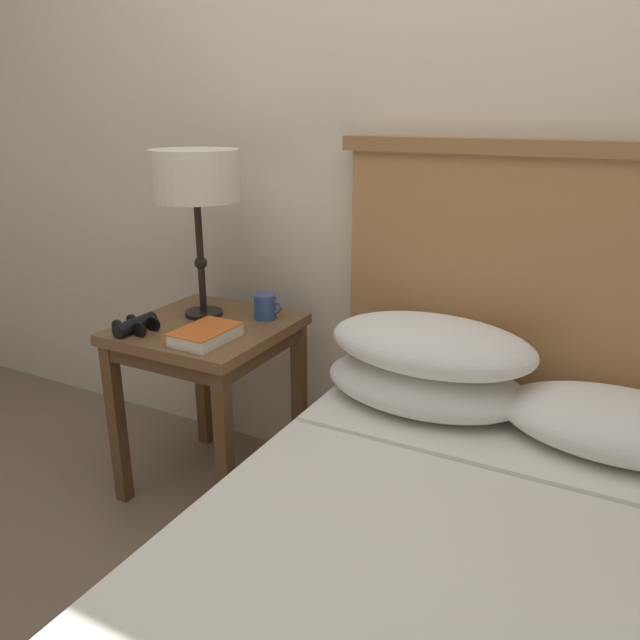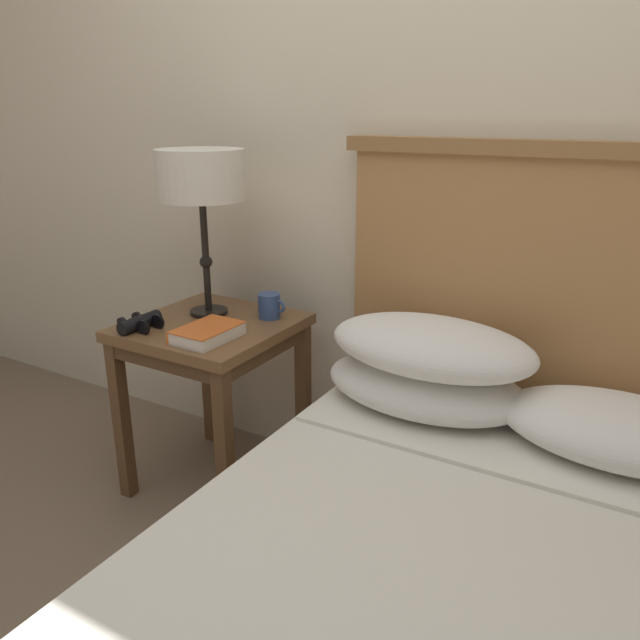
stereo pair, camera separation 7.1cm
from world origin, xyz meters
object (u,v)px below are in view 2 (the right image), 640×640
binoculars_pair (140,322)px  coffee_mug (270,306)px  book_on_nightstand (207,333)px  bed (446,596)px  table_lamp (201,179)px  nightstand (212,347)px

binoculars_pair → coffee_mug: (0.30, 0.31, 0.02)m
book_on_nightstand → coffee_mug: coffee_mug is taller
book_on_nightstand → coffee_mug: bearing=79.5°
bed → coffee_mug: size_ratio=17.34×
table_lamp → binoculars_pair: bearing=-110.5°
table_lamp → binoculars_pair: table_lamp is taller
binoculars_pair → book_on_nightstand: bearing=8.2°
bed → binoculars_pair: 1.24m
table_lamp → coffee_mug: 0.47m
book_on_nightstand → table_lamp: bearing=128.7°
book_on_nightstand → binoculars_pair: size_ratio=1.33×
bed → book_on_nightstand: size_ratio=8.41×
nightstand → binoculars_pair: 0.25m
table_lamp → coffee_mug: bearing=18.2°
nightstand → bed: bearing=-23.9°
bed → coffee_mug: bed is taller
bed → coffee_mug: (-0.86, 0.58, 0.37)m
nightstand → book_on_nightstand: 0.20m
table_lamp → coffee_mug: (0.21, 0.07, -0.42)m
coffee_mug → table_lamp: bearing=-161.8°
nightstand → coffee_mug: bearing=43.5°
book_on_nightstand → binoculars_pair: binoculars_pair is taller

